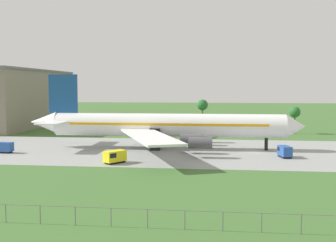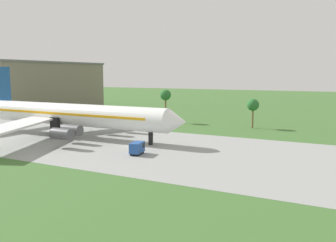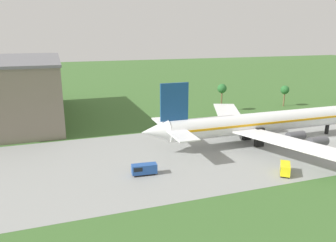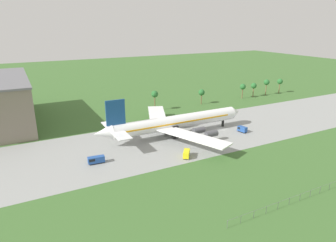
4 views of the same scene
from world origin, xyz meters
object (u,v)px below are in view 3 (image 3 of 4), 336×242
object	(u,v)px
jet_airliner	(258,123)
catering_van	(285,169)
baggage_tug	(143,169)
terminal_building	(7,90)

from	to	relation	value
jet_airliner	catering_van	distance (m)	22.49
baggage_tug	terminal_building	bearing A→B (deg)	118.19
catering_van	terminal_building	world-z (taller)	terminal_building
baggage_tug	catering_van	xyz separation A→B (m)	(29.19, -10.03, 0.03)
jet_airliner	terminal_building	world-z (taller)	terminal_building
baggage_tug	terminal_building	world-z (taller)	terminal_building
baggage_tug	jet_airliner	bearing A→B (deg)	16.82
catering_van	jet_airliner	bearing A→B (deg)	71.70
catering_van	terminal_building	xyz separation A→B (m)	(-62.15, 71.53, 9.43)
terminal_building	baggage_tug	bearing A→B (deg)	-61.81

